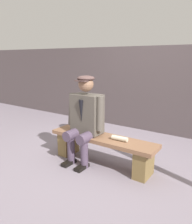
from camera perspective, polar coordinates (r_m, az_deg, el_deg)
ground_plane at (r=3.39m, az=1.53°, el=-13.05°), size 30.00×30.00×0.00m
bench at (r=3.27m, az=1.56°, el=-8.70°), size 1.62×0.38×0.42m
seated_man at (r=3.24m, az=-2.83°, el=-1.12°), size 0.61×0.55×1.28m
rolled_magazine at (r=3.07m, az=6.09°, el=-6.75°), size 0.23×0.08×0.07m
stadium_wall at (r=4.82m, az=14.32°, el=5.62°), size 12.00×0.24×1.76m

